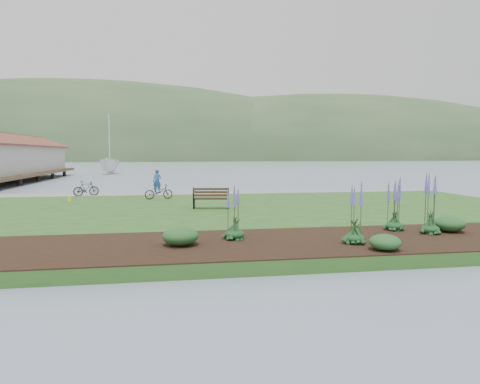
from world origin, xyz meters
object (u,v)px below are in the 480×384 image
(park_bench, at_px, (211,198))
(person, at_px, (157,179))
(bicycle_a, at_px, (159,192))
(sailboat, at_px, (110,174))

(park_bench, distance_m, person, 9.40)
(person, height_order, bicycle_a, person)
(sailboat, bearing_deg, person, -73.75)
(bicycle_a, bearing_deg, sailboat, -1.09)
(bicycle_a, xyz_separation_m, sailboat, (-8.25, 41.29, -0.84))
(park_bench, distance_m, bicycle_a, 5.67)
(bicycle_a, height_order, sailboat, sailboat)
(park_bench, relative_size, person, 0.97)
(person, bearing_deg, bicycle_a, -71.40)
(bicycle_a, bearing_deg, person, -9.59)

